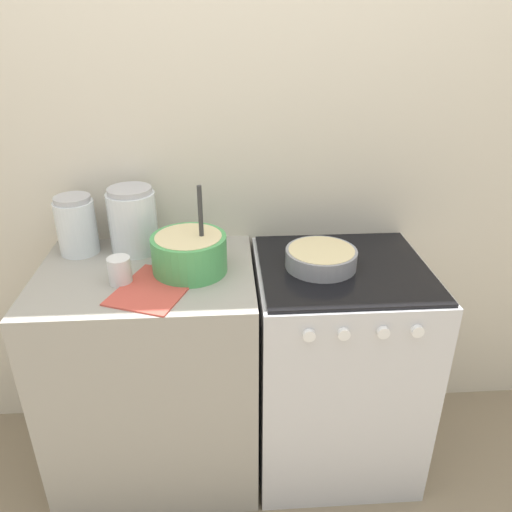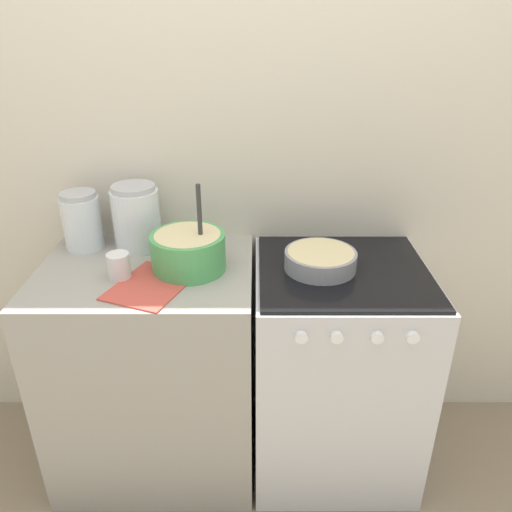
# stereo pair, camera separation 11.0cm
# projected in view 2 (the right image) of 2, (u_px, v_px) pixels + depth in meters

# --- Properties ---
(ground_plane) EXTENTS (12.00, 12.00, 0.00)m
(ground_plane) POSITION_uv_depth(u_px,v_px,m) (253.00, 511.00, 1.90)
(ground_plane) COLOR gray
(wall_back) EXTENTS (4.53, 0.05, 2.40)m
(wall_back) POSITION_uv_depth(u_px,v_px,m) (253.00, 159.00, 1.93)
(wall_back) COLOR beige
(wall_back) RESTS_ON ground_plane
(countertop_cabinet) EXTENTS (0.77, 0.59, 0.89)m
(countertop_cabinet) POSITION_uv_depth(u_px,v_px,m) (157.00, 368.00, 1.97)
(countertop_cabinet) COLOR #9E998E
(countertop_cabinet) RESTS_ON ground_plane
(stove) EXTENTS (0.63, 0.61, 0.89)m
(stove) POSITION_uv_depth(u_px,v_px,m) (336.00, 369.00, 1.97)
(stove) COLOR silver
(stove) RESTS_ON ground_plane
(mixing_bowl) EXTENTS (0.26, 0.26, 0.31)m
(mixing_bowl) POSITION_uv_depth(u_px,v_px,m) (190.00, 249.00, 1.74)
(mixing_bowl) COLOR #4CA559
(mixing_bowl) RESTS_ON countertop_cabinet
(baking_pan) EXTENTS (0.25, 0.25, 0.07)m
(baking_pan) POSITION_uv_depth(u_px,v_px,m) (322.00, 260.00, 1.76)
(baking_pan) COLOR gray
(baking_pan) RESTS_ON stove
(storage_jar_left) EXTENTS (0.15, 0.15, 0.22)m
(storage_jar_left) POSITION_uv_depth(u_px,v_px,m) (84.00, 224.00, 1.90)
(storage_jar_left) COLOR silver
(storage_jar_left) RESTS_ON countertop_cabinet
(storage_jar_middle) EXTENTS (0.18, 0.18, 0.25)m
(storage_jar_middle) POSITION_uv_depth(u_px,v_px,m) (138.00, 221.00, 1.90)
(storage_jar_middle) COLOR silver
(storage_jar_middle) RESTS_ON countertop_cabinet
(tin_can) EXTENTS (0.08, 0.08, 0.09)m
(tin_can) POSITION_uv_depth(u_px,v_px,m) (120.00, 266.00, 1.69)
(tin_can) COLOR silver
(tin_can) RESTS_ON countertop_cabinet
(recipe_page) EXTENTS (0.31, 0.35, 0.01)m
(recipe_page) POSITION_uv_depth(u_px,v_px,m) (152.00, 285.00, 1.66)
(recipe_page) COLOR #CC4C3F
(recipe_page) RESTS_ON countertop_cabinet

